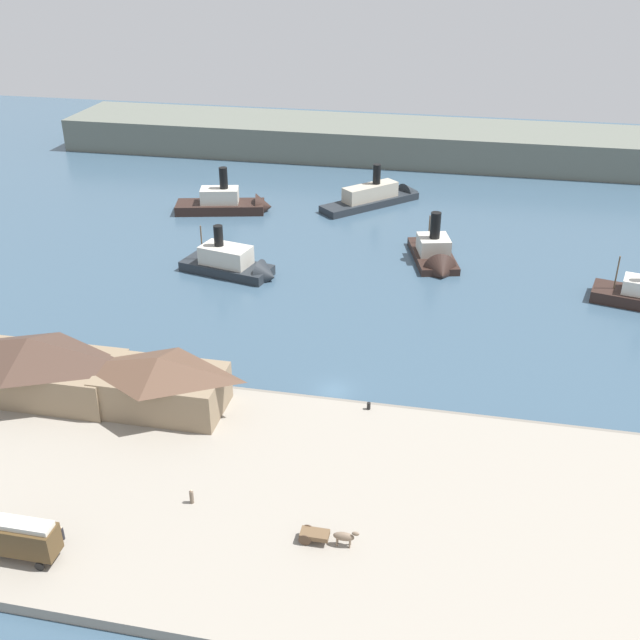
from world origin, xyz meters
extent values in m
plane|color=#385166|center=(0.00, 0.00, 0.00)|extent=(320.00, 320.00, 0.00)
cube|color=gray|center=(0.00, -22.00, 0.60)|extent=(110.00, 36.00, 1.20)
cube|color=slate|center=(0.00, -3.60, 0.50)|extent=(110.00, 0.80, 1.00)
cube|color=#847056|center=(-35.61, -9.50, 3.58)|extent=(21.23, 9.22, 4.76)
pyramid|color=#473328|center=(-35.61, -9.50, 7.37)|extent=(21.66, 9.68, 2.83)
cube|color=#847056|center=(-19.05, -9.64, 3.65)|extent=(14.85, 8.22, 4.90)
pyramid|color=brown|center=(-19.05, -9.64, 7.12)|extent=(15.15, 8.64, 2.04)
cube|color=#4C381E|center=(-23.01, -34.84, 3.53)|extent=(8.29, 2.36, 2.87)
cube|color=beige|center=(-23.01, -34.84, 5.22)|extent=(7.96, 1.65, 0.50)
cylinder|color=black|center=(-20.11, -33.66, 1.65)|extent=(0.90, 0.18, 0.90)
cylinder|color=black|center=(-20.11, -36.02, 1.65)|extent=(0.90, 0.18, 0.90)
cube|color=brown|center=(3.29, -27.54, 2.05)|extent=(2.70, 1.39, 0.50)
cylinder|color=#4C3828|center=(2.48, -26.84, 1.80)|extent=(1.20, 0.10, 1.20)
cylinder|color=#4C3828|center=(2.48, -28.24, 1.80)|extent=(1.20, 0.10, 1.20)
ellipsoid|color=#7A6651|center=(6.04, -27.54, 2.30)|extent=(2.00, 0.70, 0.90)
ellipsoid|color=#7A6651|center=(7.14, -27.54, 2.85)|extent=(0.70, 0.32, 0.44)
cylinder|color=#7A6651|center=(6.64, -27.34, 1.70)|extent=(0.16, 0.16, 1.00)
cylinder|color=#7A6651|center=(6.64, -27.74, 1.70)|extent=(0.16, 0.16, 1.00)
cylinder|color=#7A6651|center=(5.44, -27.34, 1.70)|extent=(0.16, 0.16, 1.00)
cylinder|color=#7A6651|center=(5.44, -27.74, 1.70)|extent=(0.16, 0.16, 1.00)
cylinder|color=#6B5B4C|center=(-9.85, -24.84, 1.91)|extent=(0.41, 0.41, 1.41)
sphere|color=#CCA889|center=(-9.85, -24.84, 2.74)|extent=(0.26, 0.26, 0.26)
cylinder|color=#232328|center=(-20.03, -32.03, 1.84)|extent=(0.38, 0.38, 1.28)
sphere|color=#CCA889|center=(-20.03, -32.03, 2.60)|extent=(0.23, 0.23, 0.23)
cylinder|color=black|center=(5.11, -5.02, 1.65)|extent=(0.44, 0.44, 0.90)
cylinder|color=brown|center=(38.24, 34.70, 4.60)|extent=(0.24, 0.24, 5.44)
cube|color=black|center=(9.26, 45.08, 0.63)|extent=(10.21, 16.25, 1.27)
cone|color=black|center=(11.18, 37.80, 0.63)|extent=(6.42, 4.14, 5.93)
cube|color=beige|center=(9.26, 45.08, 2.73)|extent=(6.49, 6.75, 2.92)
cylinder|color=black|center=(9.36, 44.71, 6.51)|extent=(1.78, 1.78, 4.64)
cylinder|color=brown|center=(8.10, 49.45, 3.89)|extent=(0.24, 0.24, 5.25)
cube|color=black|center=(-35.41, 61.29, 0.98)|extent=(18.88, 10.08, 1.95)
cone|color=black|center=(-26.67, 63.33, 0.98)|extent=(4.41, 6.13, 5.55)
cube|color=beige|center=(-35.41, 61.29, 3.47)|extent=(8.39, 5.93, 3.03)
cylinder|color=black|center=(-34.43, 61.52, 7.15)|extent=(1.69, 1.69, 4.33)
cube|color=#23282D|center=(-24.65, 32.18, 0.84)|extent=(16.52, 9.22, 1.67)
cone|color=#23282D|center=(-17.05, 30.42, 0.84)|extent=(3.93, 5.76, 5.26)
cube|color=beige|center=(-24.65, 32.18, 3.22)|extent=(9.16, 6.44, 3.09)
cylinder|color=black|center=(-25.85, 32.46, 6.53)|extent=(1.57, 1.57, 3.53)
cylinder|color=brown|center=(-29.21, 33.24, 4.71)|extent=(0.24, 0.24, 6.07)
cube|color=#23282D|center=(-5.70, 71.09, 0.75)|extent=(19.50, 19.87, 1.51)
cone|color=#23282D|center=(2.16, 79.19, 0.75)|extent=(6.24, 6.22, 4.75)
cube|color=#B2A893|center=(-5.70, 71.09, 3.03)|extent=(11.12, 11.31, 3.04)
cylinder|color=black|center=(-4.61, 72.22, 6.60)|extent=(1.63, 1.63, 4.11)
cube|color=#60665B|center=(0.00, 110.00, 4.00)|extent=(180.00, 24.00, 8.00)
camera|label=1|loc=(14.34, -78.92, 52.47)|focal=42.09mm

